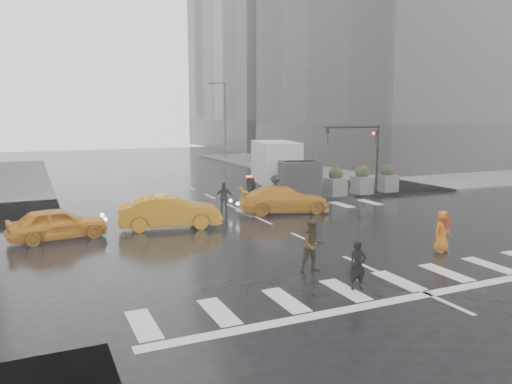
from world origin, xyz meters
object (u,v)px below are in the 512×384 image
pedestrian_orange (443,231)px  taxi_mid (170,212)px  traffic_signal_pole (365,146)px  pedestrian_brown (313,245)px  box_truck (282,167)px  taxi_front (58,224)px

pedestrian_orange → taxi_mid: bearing=131.9°
traffic_signal_pole → pedestrian_brown: traffic_signal_pole is taller
pedestrian_orange → taxi_mid: 11.76m
traffic_signal_pole → pedestrian_orange: traffic_signal_pole is taller
taxi_mid → box_truck: box_truck is taller
pedestrian_orange → box_truck: (0.63, 14.51, 1.02)m
traffic_signal_pole → pedestrian_brown: bearing=-132.3°
pedestrian_orange → taxi_front: 15.49m
pedestrian_brown → box_truck: size_ratio=0.27×
traffic_signal_pole → pedestrian_brown: 16.40m
pedestrian_brown → pedestrian_orange: size_ratio=1.10×
box_truck → taxi_front: bearing=-142.0°
box_truck → pedestrian_orange: bearing=-79.5°
traffic_signal_pole → pedestrian_brown: (-10.92, -12.01, -2.33)m
pedestrian_orange → box_truck: size_ratio=0.25×
pedestrian_brown → pedestrian_orange: (5.68, -0.00, -0.07)m
pedestrian_orange → taxi_mid: size_ratio=0.35×
traffic_signal_pole → pedestrian_orange: size_ratio=2.80×
traffic_signal_pole → box_truck: size_ratio=0.70×
pedestrian_orange → box_truck: bearing=84.0°
taxi_front → pedestrian_brown: bearing=-144.4°
taxi_front → box_truck: size_ratio=0.62×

